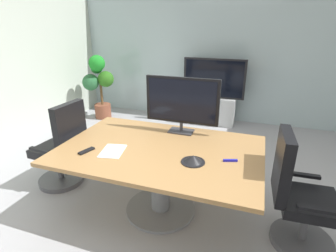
% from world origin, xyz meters
% --- Properties ---
extents(ground_plane, '(7.73, 7.73, 0.00)m').
position_xyz_m(ground_plane, '(0.00, 0.00, 0.00)').
color(ground_plane, '#99999E').
extents(wall_back_glass_partition, '(5.80, 0.10, 2.93)m').
position_xyz_m(wall_back_glass_partition, '(0.00, 3.36, 1.47)').
color(wall_back_glass_partition, '#9EB2B7').
rests_on(wall_back_glass_partition, ground).
extents(conference_table, '(2.02, 1.33, 0.76)m').
position_xyz_m(conference_table, '(0.04, 0.11, 0.58)').
color(conference_table, olive).
rests_on(conference_table, ground).
extents(office_chair_left, '(0.61, 0.59, 1.09)m').
position_xyz_m(office_chair_left, '(-1.28, 0.20, 0.46)').
color(office_chair_left, '#4C4C51').
rests_on(office_chair_left, ground).
extents(office_chair_right, '(0.61, 0.58, 1.09)m').
position_xyz_m(office_chair_right, '(1.36, 0.08, 0.46)').
color(office_chair_right, '#4C4C51').
rests_on(office_chair_right, ground).
extents(tv_monitor, '(0.84, 0.18, 0.64)m').
position_xyz_m(tv_monitor, '(0.12, 0.60, 1.11)').
color(tv_monitor, '#333338').
rests_on(tv_monitor, conference_table).
extents(wall_display_unit, '(1.20, 0.36, 1.31)m').
position_xyz_m(wall_display_unit, '(0.07, 3.01, 0.44)').
color(wall_display_unit, '#B7BABC').
rests_on(wall_display_unit, ground).
extents(potted_plant, '(0.60, 0.63, 1.34)m').
position_xyz_m(potted_plant, '(-2.23, 2.56, 0.78)').
color(potted_plant, brown).
rests_on(potted_plant, ground).
extents(conference_phone, '(0.22, 0.22, 0.07)m').
position_xyz_m(conference_phone, '(0.43, -0.07, 0.79)').
color(conference_phone, black).
rests_on(conference_phone, conference_table).
extents(remote_control, '(0.10, 0.18, 0.02)m').
position_xyz_m(remote_control, '(-0.62, -0.20, 0.76)').
color(remote_control, black).
rests_on(remote_control, conference_table).
extents(whiteboard_marker, '(0.13, 0.06, 0.02)m').
position_xyz_m(whiteboard_marker, '(0.75, 0.06, 0.77)').
color(whiteboard_marker, '#1919A5').
rests_on(whiteboard_marker, conference_table).
extents(paper_notepad, '(0.27, 0.34, 0.01)m').
position_xyz_m(paper_notepad, '(-0.37, -0.11, 0.76)').
color(paper_notepad, white).
rests_on(paper_notepad, conference_table).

